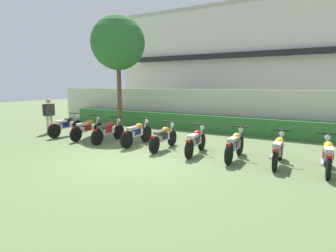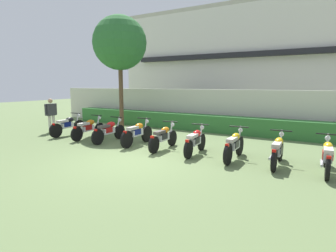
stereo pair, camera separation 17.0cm
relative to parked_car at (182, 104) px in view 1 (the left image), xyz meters
name	(u,v)px [view 1 (the left image)]	position (x,y,z in m)	size (l,w,h in m)	color
ground	(133,162)	(3.47, -10.14, -0.94)	(60.00, 60.00, 0.00)	#607547
building	(258,61)	(3.47, 6.43, 3.12)	(21.89, 6.50, 8.10)	silver
compound_wall	(214,110)	(3.47, -3.44, 0.06)	(20.80, 0.30, 2.00)	beige
hedge_row	(208,123)	(3.47, -4.14, -0.54)	(16.64, 0.70, 0.79)	#337033
parked_car	(182,104)	(0.00, 0.00, 0.00)	(4.59, 2.27, 1.89)	silver
tree_near_inspector	(118,43)	(-1.03, -5.25, 3.37)	(2.73, 2.73, 5.69)	brown
motorcycle_in_row_0	(66,126)	(-1.56, -8.30, -0.48)	(0.60, 1.92, 0.97)	black
motorcycle_in_row_1	(87,128)	(-0.25, -8.32, -0.50)	(0.60, 1.92, 0.95)	black
motorcycle_in_row_2	(108,131)	(0.96, -8.40, -0.49)	(0.60, 1.87, 0.95)	black
motorcycle_in_row_3	(137,133)	(2.25, -8.28, -0.48)	(0.60, 1.90, 0.97)	black
motorcycle_in_row_4	(164,137)	(3.47, -8.38, -0.50)	(0.60, 1.87, 0.94)	black
motorcycle_in_row_5	(196,141)	(4.71, -8.43, -0.50)	(0.60, 1.78, 0.95)	black
motorcycle_in_row_6	(235,145)	(5.99, -8.43, -0.48)	(0.60, 1.85, 0.97)	black
motorcycle_in_row_7	(278,150)	(7.21, -8.41, -0.49)	(0.60, 1.81, 0.95)	black
motorcycle_in_row_8	(328,155)	(8.41, -8.43, -0.49)	(0.60, 1.85, 0.95)	black
inspector_person	(49,113)	(-2.98, -8.06, -0.01)	(0.22, 0.65, 1.59)	beige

